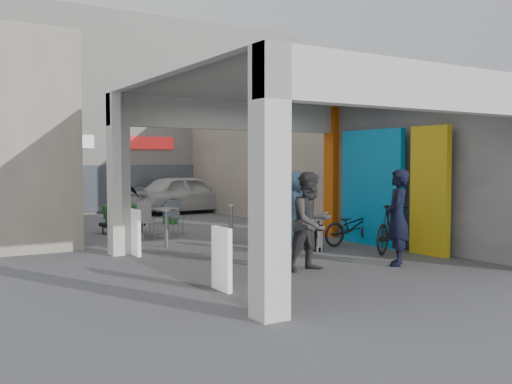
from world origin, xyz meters
TOP-DOWN VIEW (x-y plane):
  - ground at (0.00, 0.00)m, footprint 90.00×90.00m
  - arcade_canopy at (0.54, -0.82)m, footprint 6.40×6.45m
  - far_building at (-0.00, 13.99)m, footprint 18.00×4.08m
  - plaza_bldg_left at (-4.50, 7.50)m, footprint 2.00×9.00m
  - plaza_bldg_right at (4.50, 7.50)m, footprint 2.00×9.00m
  - bollard_left at (-1.70, 2.47)m, footprint 0.09×0.09m
  - bollard_center at (0.01, 2.40)m, footprint 0.09×0.09m
  - bollard_right at (1.46, 2.23)m, footprint 0.09×0.09m
  - advert_board_near at (-2.75, -2.24)m, footprint 0.10×0.55m
  - advert_board_far at (-2.75, 1.73)m, footprint 0.11×0.55m
  - cafe_set at (-1.08, 4.57)m, footprint 1.53×1.24m
  - produce_stand at (-1.69, 5.73)m, footprint 1.17×0.64m
  - crate_stack at (0.42, 7.23)m, footprint 0.54×0.47m
  - border_collie at (0.97, 0.16)m, footprint 0.26×0.51m
  - man_with_dog at (1.21, -2.11)m, footprint 0.81×0.80m
  - man_back_turned at (-0.55, -1.65)m, footprint 0.93×0.74m
  - man_elderly at (1.16, 1.21)m, footprint 1.04×0.88m
  - man_crates at (-0.55, 8.86)m, footprint 1.02×0.66m
  - bicycle_front at (2.30, 0.44)m, footprint 1.74×0.64m
  - bicycle_rear at (2.30, -0.87)m, footprint 1.84×1.23m
  - white_van at (2.61, 10.60)m, footprint 4.62×2.21m

SIDE VIEW (x-z plane):
  - ground at x=0.00m, z-range 0.00..0.00m
  - crate_stack at x=0.42m, z-range 0.00..0.56m
  - border_collie at x=0.97m, z-range -0.07..0.64m
  - produce_stand at x=-1.69m, z-range -0.08..0.69m
  - cafe_set at x=-1.08m, z-range -0.14..0.79m
  - bollard_left at x=-1.70m, z-range 0.00..0.87m
  - bicycle_front at x=2.30m, z-range 0.00..0.91m
  - bollard_center at x=0.01m, z-range 0.00..0.93m
  - bollard_right at x=1.46m, z-range 0.00..0.99m
  - advert_board_near at x=-2.75m, z-range 0.01..1.01m
  - advert_board_far at x=-2.75m, z-range 0.01..1.01m
  - bicycle_rear at x=2.30m, z-range 0.00..1.08m
  - white_van at x=2.61m, z-range 0.00..1.52m
  - man_crates at x=-0.55m, z-range 0.00..1.61m
  - man_elderly at x=1.16m, z-range 0.00..1.81m
  - man_back_turned at x=-0.55m, z-range 0.00..1.84m
  - man_with_dog at x=1.21m, z-range 0.00..1.88m
  - arcade_canopy at x=0.54m, z-range -0.90..5.50m
  - plaza_bldg_left at x=-4.50m, z-range 0.00..5.00m
  - plaza_bldg_right at x=4.50m, z-range 0.00..5.00m
  - far_building at x=0.00m, z-range -0.01..7.99m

